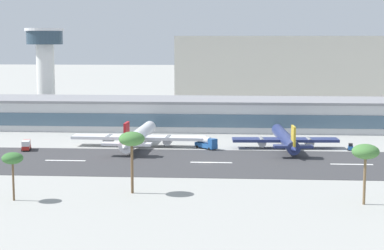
{
  "coord_description": "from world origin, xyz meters",
  "views": [
    {
      "loc": [
        9.37,
        -184.88,
        35.52
      ],
      "look_at": [
        -5.84,
        29.81,
        7.08
      ],
      "focal_mm": 61.41,
      "sensor_mm": 36.0,
      "label": 1
    }
  ],
  "objects_px": {
    "palm_tree_0": "(132,140)",
    "airliner_red_tail_gate_0": "(138,137)",
    "palm_tree_1": "(366,152)",
    "distant_hotel_block": "(279,71)",
    "service_fuel_truck_1": "(206,143)",
    "control_tower": "(45,60)",
    "airliner_gold_tail_gate_1": "(286,139)",
    "terminal_building": "(209,114)",
    "service_baggage_tug_2": "(351,147)",
    "palm_tree_2": "(12,159)",
    "service_box_truck_0": "(26,145)"
  },
  "relations": [
    {
      "from": "palm_tree_2",
      "to": "airliner_gold_tail_gate_1",
      "type": "bearing_deg",
      "value": 48.56
    },
    {
      "from": "terminal_building",
      "to": "service_fuel_truck_1",
      "type": "height_order",
      "value": "terminal_building"
    },
    {
      "from": "distant_hotel_block",
      "to": "airliner_gold_tail_gate_1",
      "type": "xyz_separation_m",
      "value": [
        -6.06,
        -142.12,
        -15.32
      ]
    },
    {
      "from": "service_baggage_tug_2",
      "to": "control_tower",
      "type": "bearing_deg",
      "value": -114.07
    },
    {
      "from": "palm_tree_2",
      "to": "airliner_red_tail_gate_0",
      "type": "bearing_deg",
      "value": 77.49
    },
    {
      "from": "distant_hotel_block",
      "to": "airliner_red_tail_gate_0",
      "type": "xyz_separation_m",
      "value": [
        -54.42,
        -141.76,
        -15.09
      ]
    },
    {
      "from": "control_tower",
      "to": "airliner_gold_tail_gate_1",
      "type": "distance_m",
      "value": 127.78
    },
    {
      "from": "control_tower",
      "to": "airliner_gold_tail_gate_1",
      "type": "bearing_deg",
      "value": -36.55
    },
    {
      "from": "airliner_gold_tail_gate_1",
      "to": "service_fuel_truck_1",
      "type": "distance_m",
      "value": 25.78
    },
    {
      "from": "airliner_red_tail_gate_0",
      "to": "service_fuel_truck_1",
      "type": "xyz_separation_m",
      "value": [
        22.68,
        -2.38,
        -1.3
      ]
    },
    {
      "from": "service_baggage_tug_2",
      "to": "palm_tree_0",
      "type": "relative_size",
      "value": 0.24
    },
    {
      "from": "distant_hotel_block",
      "to": "palm_tree_0",
      "type": "distance_m",
      "value": 211.82
    },
    {
      "from": "airliner_red_tail_gate_0",
      "to": "service_fuel_truck_1",
      "type": "height_order",
      "value": "airliner_red_tail_gate_0"
    },
    {
      "from": "airliner_gold_tail_gate_1",
      "to": "service_box_truck_0",
      "type": "height_order",
      "value": "airliner_gold_tail_gate_1"
    },
    {
      "from": "service_fuel_truck_1",
      "to": "palm_tree_0",
      "type": "relative_size",
      "value": 0.55
    },
    {
      "from": "airliner_red_tail_gate_0",
      "to": "service_box_truck_0",
      "type": "distance_m",
      "value": 35.86
    },
    {
      "from": "service_box_truck_0",
      "to": "palm_tree_0",
      "type": "relative_size",
      "value": 0.44
    },
    {
      "from": "airliner_gold_tail_gate_1",
      "to": "service_baggage_tug_2",
      "type": "xyz_separation_m",
      "value": [
        20.6,
        -1.46,
        -2.05
      ]
    },
    {
      "from": "distant_hotel_block",
      "to": "terminal_building",
      "type": "bearing_deg",
      "value": -108.87
    },
    {
      "from": "distant_hotel_block",
      "to": "palm_tree_1",
      "type": "distance_m",
      "value": 213.7
    },
    {
      "from": "airliner_red_tail_gate_0",
      "to": "service_baggage_tug_2",
      "type": "height_order",
      "value": "airliner_red_tail_gate_0"
    },
    {
      "from": "airliner_red_tail_gate_0",
      "to": "palm_tree_1",
      "type": "bearing_deg",
      "value": -138.24
    },
    {
      "from": "palm_tree_0",
      "to": "service_box_truck_0",
      "type": "bearing_deg",
      "value": 127.93
    },
    {
      "from": "distant_hotel_block",
      "to": "airliner_gold_tail_gate_1",
      "type": "height_order",
      "value": "distant_hotel_block"
    },
    {
      "from": "airliner_gold_tail_gate_1",
      "to": "palm_tree_0",
      "type": "bearing_deg",
      "value": 144.89
    },
    {
      "from": "airliner_red_tail_gate_0",
      "to": "service_baggage_tug_2",
      "type": "relative_size",
      "value": 14.77
    },
    {
      "from": "control_tower",
      "to": "service_box_truck_0",
      "type": "relative_size",
      "value": 6.27
    },
    {
      "from": "airliner_gold_tail_gate_1",
      "to": "palm_tree_1",
      "type": "xyz_separation_m",
      "value": [
        11.81,
        -71.39,
        8.28
      ]
    },
    {
      "from": "palm_tree_0",
      "to": "palm_tree_1",
      "type": "xyz_separation_m",
      "value": [
        51.49,
        -6.77,
        -1.07
      ]
    },
    {
      "from": "control_tower",
      "to": "palm_tree_2",
      "type": "distance_m",
      "value": 153.44
    },
    {
      "from": "service_fuel_truck_1",
      "to": "palm_tree_1",
      "type": "xyz_separation_m",
      "value": [
        37.49,
        -69.37,
        9.35
      ]
    },
    {
      "from": "airliner_red_tail_gate_0",
      "to": "service_fuel_truck_1",
      "type": "distance_m",
      "value": 22.84
    },
    {
      "from": "control_tower",
      "to": "airliner_red_tail_gate_0",
      "type": "height_order",
      "value": "control_tower"
    },
    {
      "from": "palm_tree_0",
      "to": "palm_tree_1",
      "type": "height_order",
      "value": "palm_tree_0"
    },
    {
      "from": "terminal_building",
      "to": "control_tower",
      "type": "relative_size",
      "value": 4.77
    },
    {
      "from": "palm_tree_0",
      "to": "airliner_red_tail_gate_0",
      "type": "bearing_deg",
      "value": 97.61
    },
    {
      "from": "distant_hotel_block",
      "to": "service_box_truck_0",
      "type": "distance_m",
      "value": 176.29
    },
    {
      "from": "distant_hotel_block",
      "to": "service_box_truck_0",
      "type": "xyz_separation_m",
      "value": [
        -88.95,
        -151.29,
        -16.63
      ]
    },
    {
      "from": "service_box_truck_0",
      "to": "service_baggage_tug_2",
      "type": "height_order",
      "value": "service_box_truck_0"
    },
    {
      "from": "control_tower",
      "to": "terminal_building",
      "type": "bearing_deg",
      "value": -21.2
    },
    {
      "from": "terminal_building",
      "to": "palm_tree_1",
      "type": "xyz_separation_m",
      "value": [
        38.58,
        -117.46,
        5.41
      ]
    },
    {
      "from": "distant_hotel_block",
      "to": "airliner_red_tail_gate_0",
      "type": "height_order",
      "value": "distant_hotel_block"
    },
    {
      "from": "distant_hotel_block",
      "to": "service_baggage_tug_2",
      "type": "distance_m",
      "value": 145.35
    },
    {
      "from": "service_fuel_truck_1",
      "to": "service_baggage_tug_2",
      "type": "xyz_separation_m",
      "value": [
        46.28,
        0.56,
        -0.98
      ]
    },
    {
      "from": "service_baggage_tug_2",
      "to": "palm_tree_1",
      "type": "bearing_deg",
      "value": 0.88
    },
    {
      "from": "palm_tree_1",
      "to": "terminal_building",
      "type": "bearing_deg",
      "value": 108.18
    },
    {
      "from": "distant_hotel_block",
      "to": "service_fuel_truck_1",
      "type": "relative_size",
      "value": 13.72
    },
    {
      "from": "terminal_building",
      "to": "airliner_gold_tail_gate_1",
      "type": "distance_m",
      "value": 53.36
    },
    {
      "from": "terminal_building",
      "to": "distant_hotel_block",
      "type": "relative_size",
      "value": 1.75
    },
    {
      "from": "service_box_truck_0",
      "to": "palm_tree_1",
      "type": "distance_m",
      "value": 113.72
    }
  ]
}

